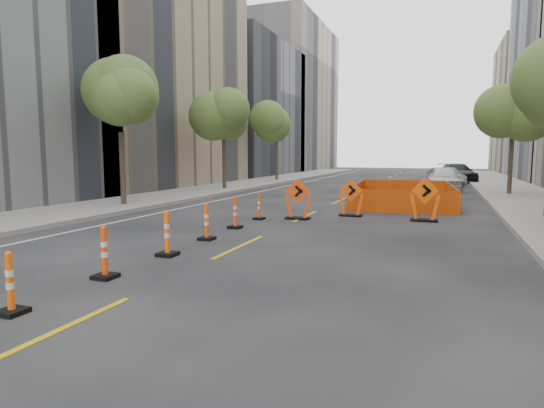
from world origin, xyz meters
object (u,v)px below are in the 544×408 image
at_px(channelizer_2, 10,283).
at_px(parked_car_far, 457,173).
at_px(parked_car_near, 444,179).
at_px(channelizer_3, 104,252).
at_px(channelizer_5, 206,222).
at_px(chevron_sign_right, 425,199).
at_px(chevron_sign_center, 351,198).
at_px(parked_car_mid, 446,177).
at_px(channelizer_4, 167,233).
at_px(channelizer_6, 235,212).
at_px(channelizer_7, 259,207).
at_px(chevron_sign_left, 298,199).

height_order(channelizer_2, parked_car_far, parked_car_far).
bearing_deg(parked_car_near, channelizer_3, -108.39).
relative_size(channelizer_2, parked_car_near, 0.21).
height_order(channelizer_2, channelizer_5, channelizer_5).
bearing_deg(channelizer_2, chevron_sign_right, 65.60).
xyz_separation_m(chevron_sign_right, parked_car_far, (1.73, 24.15, -0.01)).
distance_m(channelizer_2, channelizer_5, 6.21).
height_order(chevron_sign_center, parked_car_mid, chevron_sign_center).
relative_size(channelizer_3, parked_car_far, 0.20).
relative_size(channelizer_4, channelizer_6, 1.06).
distance_m(channelizer_4, channelizer_6, 4.15).
bearing_deg(channelizer_6, chevron_sign_center, 54.27).
relative_size(channelizer_2, channelizer_4, 0.89).
bearing_deg(chevron_sign_right, channelizer_4, -138.92).
xyz_separation_m(channelizer_5, chevron_sign_center, (2.85, 6.17, 0.20)).
height_order(channelizer_7, chevron_sign_left, chevron_sign_left).
distance_m(channelizer_4, chevron_sign_left, 6.87).
bearing_deg(parked_car_near, channelizer_5, -111.37).
bearing_deg(channelizer_6, chevron_sign_right, 33.51).
relative_size(parked_car_mid, parked_car_far, 0.77).
xyz_separation_m(channelizer_7, parked_car_mid, (6.46, 20.56, 0.19)).
xyz_separation_m(parked_car_near, parked_car_far, (1.07, 10.14, -0.01)).
height_order(channelizer_5, chevron_sign_center, chevron_sign_center).
bearing_deg(channelizer_3, chevron_sign_right, 61.11).
bearing_deg(parked_car_far, chevron_sign_right, -109.25).
xyz_separation_m(channelizer_3, channelizer_7, (-0.16, 8.28, -0.04)).
height_order(chevron_sign_center, chevron_sign_right, chevron_sign_right).
relative_size(channelizer_4, parked_car_far, 0.21).
xyz_separation_m(channelizer_3, parked_car_far, (7.21, 34.10, 0.25)).
bearing_deg(channelizer_4, chevron_sign_center, 71.47).
xyz_separation_m(channelizer_2, channelizer_4, (0.00, 4.14, 0.06)).
relative_size(channelizer_2, channelizer_5, 0.95).
bearing_deg(channelizer_6, channelizer_5, -87.30).
bearing_deg(channelizer_3, parked_car_mid, 77.68).
relative_size(channelizer_7, chevron_sign_center, 0.66).
distance_m(channelizer_5, parked_car_mid, 25.50).
relative_size(channelizer_5, chevron_sign_right, 0.65).
height_order(channelizer_2, channelizer_6, channelizer_6).
height_order(channelizer_3, channelizer_5, channelizer_3).
bearing_deg(chevron_sign_center, channelizer_5, -125.29).
xyz_separation_m(chevron_sign_center, parked_car_near, (3.34, 13.64, 0.06)).
xyz_separation_m(channelizer_4, channelizer_5, (-0.09, 2.07, -0.04)).
distance_m(channelizer_3, channelizer_4, 2.07).
relative_size(channelizer_2, chevron_sign_right, 0.62).
distance_m(channelizer_4, channelizer_5, 2.07).
bearing_deg(chevron_sign_center, chevron_sign_right, -18.32).
xyz_separation_m(channelizer_2, channelizer_6, (-0.19, 8.28, 0.03)).
bearing_deg(channelizer_2, chevron_sign_left, 84.27).
relative_size(channelizer_7, parked_car_far, 0.18).
height_order(channelizer_6, chevron_sign_right, chevron_sign_right).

